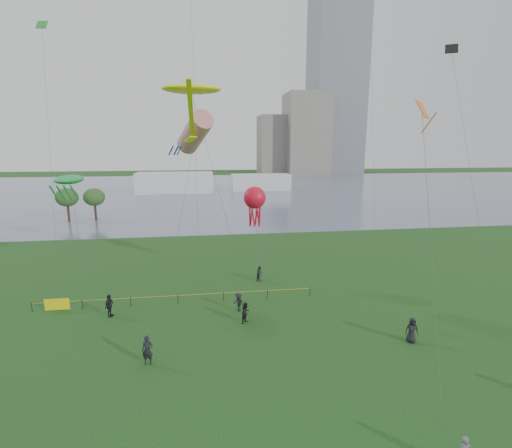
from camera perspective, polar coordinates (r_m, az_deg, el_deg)
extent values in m
plane|color=#133912|center=(21.61, 4.20, -27.19)|extent=(400.00, 400.00, 0.00)
cube|color=slate|center=(117.20, -6.23, 5.20)|extent=(400.00, 120.00, 0.08)
cube|color=slate|center=(201.14, 12.40, 25.00)|extent=(24.00, 24.00, 120.00)
cube|color=slate|center=(185.24, 7.70, 13.49)|extent=(20.00, 20.00, 38.00)
cube|color=slate|center=(187.78, 2.95, 12.03)|extent=(16.00, 18.00, 28.00)
cube|color=silver|center=(112.16, -12.35, 6.22)|extent=(22.00, 8.00, 6.00)
cube|color=silver|center=(116.25, 0.73, 6.44)|extent=(18.00, 7.00, 5.00)
cylinder|color=#351F18|center=(75.82, -26.87, 1.35)|extent=(0.44, 0.44, 2.77)
ellipsoid|color=#325A23|center=(75.38, -27.09, 3.67)|extent=(3.95, 3.95, 3.33)
cylinder|color=#351F18|center=(75.17, -23.44, 1.54)|extent=(0.44, 0.44, 2.69)
ellipsoid|color=#325A23|center=(74.74, -23.63, 3.81)|extent=(3.82, 3.82, 3.23)
cylinder|color=black|center=(36.85, -31.23, -10.88)|extent=(0.07, 0.07, 0.85)
cylinder|color=black|center=(35.46, -25.18, -11.11)|extent=(0.07, 0.07, 0.85)
cylinder|color=black|center=(34.49, -18.70, -11.24)|extent=(0.07, 0.07, 0.85)
cylinder|color=black|center=(33.96, -11.92, -11.21)|extent=(0.07, 0.07, 0.85)
cylinder|color=black|center=(33.90, -5.04, -11.03)|extent=(0.07, 0.07, 0.85)
cylinder|color=black|center=(34.31, 1.76, -10.70)|extent=(0.07, 0.07, 0.85)
cylinder|color=black|center=(35.17, 8.30, -10.24)|extent=(0.07, 0.07, 0.85)
cylinder|color=yellow|center=(33.84, -11.95, -10.71)|extent=(24.00, 0.03, 0.03)
cube|color=yellow|center=(36.06, -28.28, -10.82)|extent=(2.00, 0.04, 1.00)
imported|color=black|center=(29.84, -1.55, -13.47)|extent=(1.01, 1.02, 1.66)
imported|color=black|center=(31.74, -2.68, -11.92)|extent=(1.15, 1.14, 1.59)
imported|color=black|center=(32.95, -21.63, -11.59)|extent=(0.76, 1.19, 1.89)
imported|color=black|center=(29.27, 22.84, -14.80)|extent=(1.01, 0.79, 1.83)
imported|color=black|center=(25.66, -16.35, -18.14)|extent=(0.75, 0.54, 1.94)
imported|color=black|center=(38.34, 0.58, -7.63)|extent=(0.96, 0.95, 1.57)
cylinder|color=#3F3F42|center=(33.07, -5.52, 4.35)|extent=(4.57, 4.94, 18.60)
ellipsoid|color=#F5F80D|center=(35.56, -9.91, 19.79)|extent=(5.30, 3.32, 0.83)
cube|color=#F5F80D|center=(31.12, -9.98, 16.48)|extent=(0.36, 6.98, 4.09)
cube|color=#F5F80D|center=(27.22, -10.05, 12.73)|extent=(0.95, 0.95, 0.42)
cylinder|color=#3F3F42|center=(34.08, -11.54, 1.18)|extent=(2.98, 4.40, 14.82)
cylinder|color=red|center=(35.65, -9.41, 13.69)|extent=(3.89, 5.29, 3.99)
cylinder|color=#1A3FB6|center=(34.49, -11.73, 11.01)|extent=(0.60, 1.13, 0.88)
cylinder|color=#1A3FB6|center=(34.89, -12.15, 11.00)|extent=(0.60, 1.13, 0.88)
cylinder|color=#1A3FB6|center=(34.78, -12.91, 10.97)|extent=(0.60, 1.13, 0.88)
cylinder|color=#1A3FB6|center=(34.31, -12.98, 10.95)|extent=(0.60, 1.13, 0.88)
cylinder|color=#1A3FB6|center=(34.13, -12.24, 10.98)|extent=(0.60, 1.13, 0.88)
cylinder|color=#3F3F42|center=(34.95, -25.38, -2.97)|extent=(2.82, 6.19, 10.68)
ellipsoid|color=green|center=(37.44, -26.79, 6.13)|extent=(2.29, 4.13, 0.80)
cylinder|color=green|center=(36.30, -28.63, 4.22)|extent=(0.16, 1.79, 1.54)
cylinder|color=green|center=(36.11, -27.81, 4.27)|extent=(0.16, 1.79, 1.54)
cylinder|color=green|center=(35.93, -26.98, 4.31)|extent=(0.16, 1.79, 1.54)
cylinder|color=green|center=(35.75, -26.15, 4.36)|extent=(0.16, 1.79, 1.54)
cylinder|color=#3F3F42|center=(33.67, 0.30, -4.17)|extent=(0.64, 8.70, 8.58)
sphere|color=red|center=(37.04, -0.20, 4.08)|extent=(2.22, 2.22, 2.22)
cylinder|color=red|center=(37.37, 0.56, 1.66)|extent=(0.18, 0.54, 2.60)
cylinder|color=red|center=(37.75, 0.09, 1.77)|extent=(0.49, 0.36, 2.61)
cylinder|color=red|center=(37.68, -0.67, 1.75)|extent=(0.49, 0.36, 2.61)
cylinder|color=red|center=(37.23, -0.96, 1.63)|extent=(0.18, 0.54, 2.60)
cylinder|color=red|center=(36.84, -0.49, 1.52)|extent=(0.49, 0.36, 2.61)
cylinder|color=red|center=(36.91, 0.28, 1.54)|extent=(0.49, 0.36, 2.61)
cylinder|color=#3F3F42|center=(24.76, 25.32, -2.15)|extent=(4.33, 11.33, 16.20)
cube|color=orange|center=(30.16, 24.24, 15.80)|extent=(1.55, 1.55, 1.27)
cylinder|color=orange|center=(29.33, 25.03, 13.90)|extent=(0.08, 1.58, 1.35)
cube|color=#198C2D|center=(40.95, -30.09, 25.01)|extent=(1.04, 1.00, 0.76)
cube|color=black|center=(34.21, 27.88, 22.74)|extent=(0.97, 0.68, 0.76)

